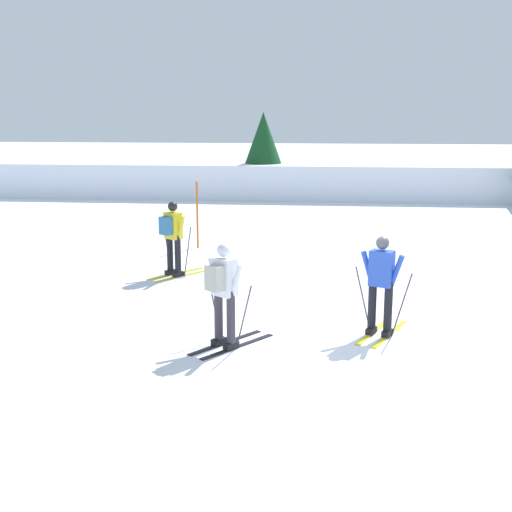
{
  "coord_description": "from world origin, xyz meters",
  "views": [
    {
      "loc": [
        -0.51,
        -10.94,
        3.81
      ],
      "look_at": [
        -1.75,
        2.28,
        0.9
      ],
      "focal_mm": 48.43,
      "sensor_mm": 36.0,
      "label": 1
    }
  ],
  "objects": [
    {
      "name": "conifer_far_right",
      "position": [
        -2.92,
        18.06,
        2.07
      ],
      "size": [
        2.14,
        2.14,
        3.54
      ],
      "color": "#513823",
      "rests_on": "ground"
    },
    {
      "name": "far_snow_ridge",
      "position": [
        0.0,
        21.49,
        0.71
      ],
      "size": [
        80.0,
        9.74,
        1.43
      ],
      "primitive_type": "cube",
      "color": "silver",
      "rests_on": "ground"
    },
    {
      "name": "ground_plane",
      "position": [
        0.0,
        0.0,
        0.0
      ],
      "size": [
        120.0,
        120.0,
        0.0
      ],
      "primitive_type": "plane",
      "color": "silver"
    },
    {
      "name": "skier_white",
      "position": [
        -2.0,
        -0.54,
        0.96
      ],
      "size": [
        1.27,
        1.49,
        1.71
      ],
      "color": "black",
      "rests_on": "ground"
    },
    {
      "name": "trail_marker_pole",
      "position": [
        -3.8,
        7.25,
        0.91
      ],
      "size": [
        0.05,
        0.05,
        1.81
      ],
      "primitive_type": "cylinder",
      "color": "#C65614",
      "rests_on": "ground"
    },
    {
      "name": "skier_blue",
      "position": [
        0.53,
        0.31,
        0.92
      ],
      "size": [
        1.0,
        1.61,
        1.71
      ],
      "color": "gold",
      "rests_on": "ground"
    },
    {
      "name": "skier_yellow",
      "position": [
        -3.79,
        4.05,
        0.96
      ],
      "size": [
        1.3,
        1.48,
        1.71
      ],
      "color": "gold",
      "rests_on": "ground"
    }
  ]
}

